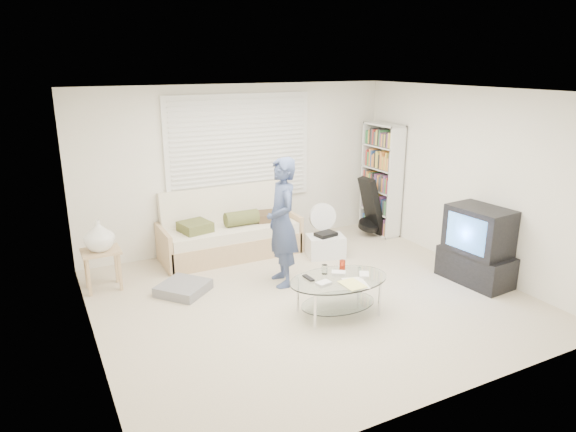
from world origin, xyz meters
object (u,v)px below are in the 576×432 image
bookshelf (381,179)px  tv_unit (477,246)px  coffee_table (339,285)px  futon_sofa (230,234)px

bookshelf → tv_unit: bearing=-93.2°
bookshelf → tv_unit: (-0.13, -2.26, -0.43)m
bookshelf → tv_unit: 2.30m
tv_unit → coffee_table: tv_unit is taller
tv_unit → coffee_table: (-2.10, 0.06, -0.14)m
coffee_table → tv_unit: bearing=-1.5°
coffee_table → futon_sofa: bearing=100.4°
futon_sofa → coffee_table: 2.40m
bookshelf → coffee_table: size_ratio=1.49×
futon_sofa → tv_unit: 3.50m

